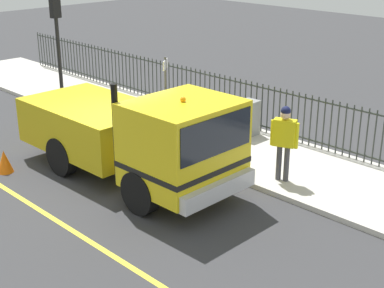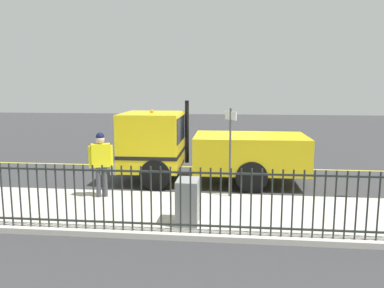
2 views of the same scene
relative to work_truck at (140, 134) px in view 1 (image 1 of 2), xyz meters
The scene contains 10 objects.
ground_plane 1.62m from the work_truck, 101.21° to the left, with size 59.35×59.35×0.00m, color #38383A.
sidewalk_slab 3.61m from the work_truck, 17.16° to the left, with size 3.20×26.98×0.13m, color beige.
lane_marking 2.92m from the work_truck, 157.63° to the left, with size 0.12×24.28×0.01m, color yellow.
work_truck is the anchor object (origin of this frame).
worker_standing 3.31m from the work_truck, 45.79° to the right, with size 0.40×0.62×1.81m.
iron_fence 4.81m from the work_truck, 12.09° to the left, with size 0.04×22.97×1.42m.
traffic_light_near 6.66m from the work_truck, 73.53° to the left, with size 0.33×0.25×3.79m.
utility_cabinet 4.16m from the work_truck, ahead, with size 0.69×0.48×1.00m, color gray.
traffic_cone 3.64m from the work_truck, 123.98° to the left, with size 0.40×0.40×0.57m, color orange.
street_sign 2.24m from the work_truck, 32.05° to the left, with size 0.42×0.32×2.47m.
Camera 1 is at (-7.57, -10.53, 5.62)m, focal length 52.99 mm.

